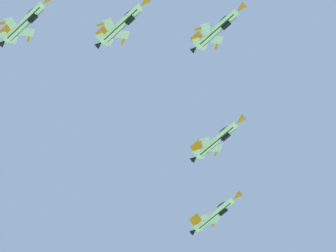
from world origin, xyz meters
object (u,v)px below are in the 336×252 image
fighter_jet_left_wing (217,139)px  fighter_jet_left_outer (215,214)px  fighter_jet_lead (218,28)px  fighter_jet_right_wing (122,23)px  fighter_jet_right_outer (25,21)px

fighter_jet_left_wing → fighter_jet_left_outer: bearing=-138.3°
fighter_jet_lead → fighter_jet_right_wing: 21.60m
fighter_jet_lead → fighter_jet_right_outer: bearing=-45.0°
fighter_jet_right_wing → fighter_jet_right_outer: 21.27m
fighter_jet_lead → fighter_jet_left_wing: bearing=-138.2°
fighter_jet_left_outer → fighter_jet_right_outer: fighter_jet_left_outer is taller
fighter_jet_lead → fighter_jet_left_wing: (-11.03, 22.38, -4.54)m
fighter_jet_left_outer → fighter_jet_lead: bearing=41.8°
fighter_jet_left_wing → fighter_jet_left_outer: size_ratio=1.00×
fighter_jet_lead → fighter_jet_left_outer: 45.12m
fighter_jet_lead → fighter_jet_right_outer: 42.87m
fighter_jet_lead → fighter_jet_right_outer: size_ratio=1.00×
fighter_jet_left_wing → fighter_jet_left_outer: (-8.88, 18.07, 2.79)m
fighter_jet_lead → fighter_jet_left_outer: fighter_jet_lead is taller
fighter_jet_lead → fighter_jet_left_wing: 25.36m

